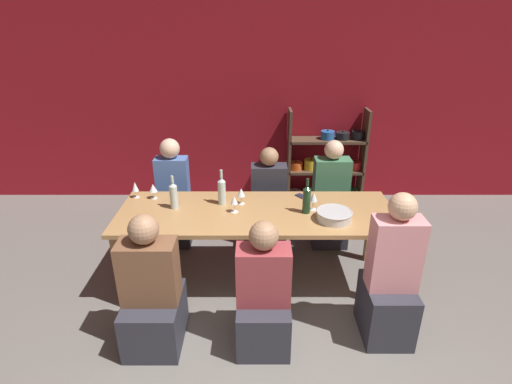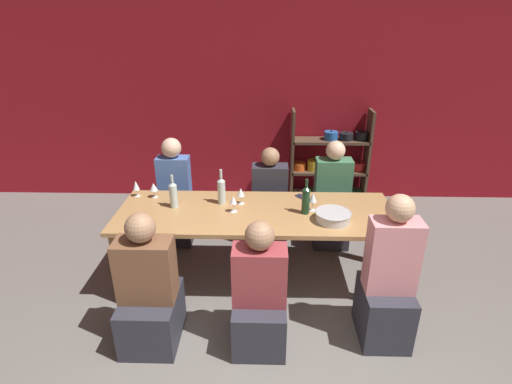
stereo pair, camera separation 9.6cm
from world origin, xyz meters
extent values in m
cube|color=maroon|center=(0.00, 3.83, 1.35)|extent=(8.80, 0.06, 2.70)
cube|color=#4C3828|center=(0.37, 3.63, 0.65)|extent=(0.04, 0.30, 1.31)
cube|color=#4C3828|center=(1.40, 3.63, 0.65)|extent=(0.04, 0.30, 1.31)
cube|color=#4C3828|center=(0.88, 3.63, 0.02)|extent=(1.03, 0.30, 0.04)
cylinder|color=silver|center=(0.47, 3.63, 0.09)|extent=(0.18, 0.18, 0.10)
sphere|color=black|center=(0.47, 3.63, 0.15)|extent=(0.02, 0.02, 0.02)
cylinder|color=#338447|center=(0.68, 3.63, 0.10)|extent=(0.18, 0.18, 0.13)
sphere|color=black|center=(0.68, 3.63, 0.18)|extent=(0.02, 0.02, 0.02)
cylinder|color=red|center=(0.88, 3.63, 0.08)|extent=(0.18, 0.18, 0.09)
sphere|color=black|center=(0.88, 3.63, 0.14)|extent=(0.02, 0.02, 0.02)
cylinder|color=#235BAD|center=(1.09, 3.63, 0.10)|extent=(0.18, 0.18, 0.12)
sphere|color=black|center=(1.09, 3.63, 0.17)|extent=(0.02, 0.02, 0.02)
cylinder|color=#338447|center=(1.29, 3.63, 0.10)|extent=(0.18, 0.18, 0.14)
sphere|color=black|center=(1.29, 3.63, 0.18)|extent=(0.02, 0.02, 0.02)
cube|color=#4C3828|center=(0.88, 3.63, 0.45)|extent=(1.03, 0.30, 0.04)
cylinder|color=#E0561E|center=(0.47, 3.63, 0.52)|extent=(0.18, 0.18, 0.10)
sphere|color=black|center=(0.47, 3.63, 0.59)|extent=(0.02, 0.02, 0.02)
cylinder|color=gold|center=(0.68, 3.63, 0.54)|extent=(0.18, 0.18, 0.14)
sphere|color=black|center=(0.68, 3.63, 0.62)|extent=(0.02, 0.02, 0.02)
cylinder|color=gold|center=(0.88, 3.63, 0.53)|extent=(0.18, 0.18, 0.12)
sphere|color=black|center=(0.88, 3.63, 0.60)|extent=(0.02, 0.02, 0.02)
cylinder|color=red|center=(1.29, 3.63, 0.53)|extent=(0.18, 0.18, 0.12)
sphere|color=black|center=(1.29, 3.63, 0.60)|extent=(0.02, 0.02, 0.02)
cube|color=#4C3828|center=(0.88, 3.63, 0.89)|extent=(1.03, 0.30, 0.04)
cylinder|color=#235BAD|center=(0.88, 3.63, 0.96)|extent=(0.18, 0.18, 0.11)
sphere|color=black|center=(0.88, 3.63, 1.03)|extent=(0.02, 0.02, 0.02)
cylinder|color=black|center=(1.09, 3.63, 0.96)|extent=(0.18, 0.18, 0.09)
sphere|color=black|center=(1.09, 3.63, 1.02)|extent=(0.02, 0.02, 0.02)
cylinder|color=black|center=(1.29, 3.63, 0.97)|extent=(0.17, 0.17, 0.11)
sphere|color=black|center=(1.29, 3.63, 1.03)|extent=(0.02, 0.02, 0.02)
cube|color=#AD7F4C|center=(-0.08, 1.72, 0.76)|extent=(2.58, 0.90, 0.04)
cube|color=#AD7F4C|center=(-1.29, 1.35, 0.37)|extent=(0.08, 0.08, 0.74)
cube|color=#AD7F4C|center=(1.13, 1.35, 0.37)|extent=(0.08, 0.08, 0.74)
cube|color=#AD7F4C|center=(-1.29, 2.09, 0.37)|extent=(0.08, 0.08, 0.74)
cube|color=#AD7F4C|center=(1.13, 2.09, 0.37)|extent=(0.08, 0.08, 0.74)
cylinder|color=#B7BABC|center=(0.61, 1.54, 0.82)|extent=(0.31, 0.31, 0.09)
torus|color=#B7BABC|center=(0.61, 1.54, 0.86)|extent=(0.32, 0.32, 0.01)
cylinder|color=#B2C6C1|center=(-0.41, 1.88, 0.89)|extent=(0.08, 0.08, 0.23)
cone|color=#B2C6C1|center=(-0.41, 1.88, 1.02)|extent=(0.08, 0.08, 0.03)
cylinder|color=#B2C6C1|center=(-0.41, 1.88, 1.08)|extent=(0.03, 0.03, 0.08)
cylinder|color=#B2C6C1|center=(-0.85, 1.78, 0.89)|extent=(0.07, 0.07, 0.22)
cone|color=#B2C6C1|center=(-0.85, 1.78, 1.02)|extent=(0.07, 0.07, 0.03)
cylinder|color=#B2C6C1|center=(-0.85, 1.78, 1.07)|extent=(0.03, 0.03, 0.07)
cylinder|color=#19381E|center=(0.38, 1.69, 0.89)|extent=(0.07, 0.07, 0.23)
cone|color=#19381E|center=(0.38, 1.69, 1.03)|extent=(0.07, 0.07, 0.03)
cylinder|color=#19381E|center=(0.38, 1.69, 1.08)|extent=(0.03, 0.03, 0.07)
cylinder|color=white|center=(1.15, 1.50, 0.78)|extent=(0.06, 0.06, 0.00)
cylinder|color=white|center=(1.15, 1.50, 0.81)|extent=(0.01, 0.01, 0.06)
cone|color=white|center=(1.15, 1.50, 0.89)|extent=(0.07, 0.07, 0.09)
cylinder|color=beige|center=(1.15, 1.50, 0.86)|extent=(0.04, 0.04, 0.04)
cylinder|color=white|center=(-0.28, 1.70, 0.78)|extent=(0.07, 0.07, 0.00)
cylinder|color=white|center=(-0.28, 1.70, 0.82)|extent=(0.01, 0.01, 0.08)
cone|color=white|center=(-0.28, 1.70, 0.90)|extent=(0.07, 0.07, 0.08)
cylinder|color=white|center=(-1.10, 2.00, 0.78)|extent=(0.06, 0.06, 0.00)
cylinder|color=white|center=(-1.10, 2.00, 0.81)|extent=(0.01, 0.01, 0.07)
cone|color=white|center=(-1.10, 2.00, 0.89)|extent=(0.08, 0.08, 0.08)
cylinder|color=beige|center=(-1.10, 2.00, 0.87)|extent=(0.04, 0.04, 0.03)
cylinder|color=white|center=(0.45, 1.75, 0.78)|extent=(0.07, 0.07, 0.00)
cylinder|color=white|center=(0.45, 1.75, 0.82)|extent=(0.01, 0.01, 0.09)
cone|color=white|center=(0.45, 1.75, 0.91)|extent=(0.07, 0.07, 0.09)
cylinder|color=maroon|center=(0.45, 1.75, 0.89)|extent=(0.04, 0.04, 0.03)
cylinder|color=white|center=(-1.28, 2.02, 0.78)|extent=(0.06, 0.06, 0.00)
cylinder|color=white|center=(-1.28, 2.02, 0.81)|extent=(0.01, 0.01, 0.07)
cone|color=white|center=(-1.28, 2.02, 0.89)|extent=(0.07, 0.07, 0.09)
cylinder|color=beige|center=(-1.28, 2.02, 0.87)|extent=(0.04, 0.04, 0.04)
cylinder|color=white|center=(-0.23, 1.87, 0.78)|extent=(0.07, 0.07, 0.00)
cylinder|color=white|center=(-0.23, 1.87, 0.82)|extent=(0.01, 0.01, 0.08)
cone|color=white|center=(-0.23, 1.87, 0.90)|extent=(0.07, 0.07, 0.08)
cube|color=#1E2338|center=(0.38, 2.03, 0.78)|extent=(0.15, 0.16, 0.01)
cube|color=#2D2D38|center=(-0.89, 0.91, 0.21)|extent=(0.43, 0.54, 0.41)
cube|color=brown|center=(-0.89, 0.91, 0.67)|extent=(0.43, 0.24, 0.51)
sphere|color=#9E7556|center=(-0.89, 0.91, 1.04)|extent=(0.22, 0.22, 0.22)
cube|color=#2D2D38|center=(0.76, 2.51, 0.24)|extent=(0.39, 0.49, 0.48)
cube|color=#3D7551|center=(0.76, 2.51, 0.74)|extent=(0.39, 0.22, 0.54)
sphere|color=beige|center=(0.76, 2.51, 1.12)|extent=(0.21, 0.21, 0.21)
cube|color=#2D2D38|center=(-0.03, 0.91, 0.20)|extent=(0.41, 0.51, 0.41)
cube|color=#99383D|center=(-0.03, 0.91, 0.64)|extent=(0.41, 0.23, 0.47)
sphere|color=#9E7556|center=(-0.03, 0.91, 0.98)|extent=(0.22, 0.22, 0.22)
cube|color=#2D2D38|center=(-1.01, 2.51, 0.24)|extent=(0.35, 0.44, 0.48)
cube|color=#4C70B7|center=(-1.01, 2.51, 0.75)|extent=(0.35, 0.19, 0.54)
sphere|color=beige|center=(-1.01, 2.51, 1.13)|extent=(0.22, 0.22, 0.22)
cube|color=#2D2D38|center=(0.98, 0.99, 0.24)|extent=(0.38, 0.47, 0.47)
cube|color=pink|center=(0.98, 0.99, 0.77)|extent=(0.38, 0.21, 0.60)
sphere|color=tan|center=(0.98, 0.99, 1.18)|extent=(0.21, 0.21, 0.21)
cube|color=#2D2D38|center=(0.06, 2.44, 0.21)|extent=(0.39, 0.49, 0.41)
cube|color=#2D2D38|center=(0.06, 2.44, 0.69)|extent=(0.39, 0.21, 0.55)
sphere|color=#9E7556|center=(0.06, 2.44, 1.06)|extent=(0.20, 0.20, 0.20)
camera|label=1|loc=(-0.08, -1.60, 2.44)|focal=28.00mm
camera|label=2|loc=(0.01, -1.60, 2.44)|focal=28.00mm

